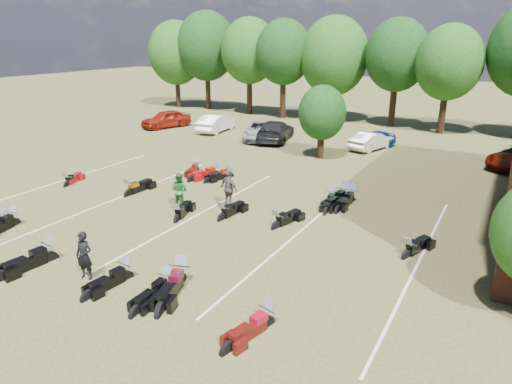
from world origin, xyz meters
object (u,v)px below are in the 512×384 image
Objects in this scene: car_4 at (374,140)px; person_grey at (229,189)px; car_0 at (166,119)px; person_green at (180,190)px; motorcycle_0 at (15,225)px; motorcycle_3 at (126,279)px; person_black at (84,256)px; motorcycle_7 at (67,186)px; motorcycle_14 at (197,171)px.

car_4 is 15.98m from person_grey.
person_green is (13.99, -15.51, 0.12)m from car_0.
car_0 is 22.73m from motorcycle_0.
motorcycle_3 is at bearing 110.99° from person_green.
person_black is 0.96× the size of person_green.
person_grey reaches higher than motorcycle_3.
car_4 is 24.37m from motorcycle_0.
motorcycle_7 is at bearing 26.47° from person_grey.
car_0 is 17.20m from motorcycle_7.
car_0 reaches higher than car_4.
person_black is 0.89× the size of person_grey.
motorcycle_0 reaches higher than motorcycle_7.
car_4 is 21.36m from motorcycle_7.
person_black reaches higher than motorcycle_7.
car_0 is 14.75m from motorcycle_14.
car_4 is 1.89× the size of motorcycle_7.
person_black reaches higher than car_0.
car_4 reaches higher than motorcycle_3.
person_black is (-3.23, -23.95, 0.22)m from car_4.
car_4 is 1.68× the size of motorcycle_0.
motorcycle_7 is 1.00× the size of motorcycle_14.
person_grey is at bearing -152.75° from person_green.
person_black reaches higher than car_4.
person_grey is (0.61, 8.19, 0.11)m from person_black.
person_grey is (2.09, 1.17, 0.08)m from person_green.
car_4 is 17.58m from person_green.
car_4 is 23.43m from motorcycle_3.
motorcycle_7 is (-9.76, -1.64, -0.97)m from person_grey.
car_0 is 20.89m from person_green.
motorcycle_14 is (-3.14, 5.55, -0.90)m from person_green.
motorcycle_14 is (-4.63, 12.57, -0.87)m from person_black.
car_4 is at bearing -82.52° from person_grey.
person_grey reaches higher than car_0.
motorcycle_14 is (10.85, -9.96, -0.78)m from car_0.
person_black is 0.82× the size of motorcycle_3.
car_0 is 2.36× the size of person_grey.
motorcycle_3 reaches higher than motorcycle_7.
person_green is 0.85× the size of motorcycle_3.
person_black is 0.77× the size of motorcycle_0.
person_black is 1.63m from motorcycle_3.
car_0 is at bearing -87.83° from motorcycle_7.
person_black is 6.81m from motorcycle_0.
car_0 is at bearing -49.98° from person_green.
car_0 is 2.65× the size of person_black.
person_green is 0.89× the size of motorcycle_7.
motorcycle_3 is (16.71, -21.91, -0.78)m from car_0.
person_grey is at bearing 75.72° from person_black.
car_0 is 27.57m from motorcycle_3.
motorcycle_0 is 1.12× the size of motorcycle_7.
person_green is at bearing 33.62° from motorcycle_0.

